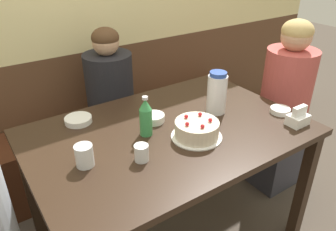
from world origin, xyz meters
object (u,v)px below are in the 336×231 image
at_px(bench_seat, 108,144).
at_px(soju_bottle, 146,117).
at_px(glass_water_tall, 141,153).
at_px(bowl_side_dish, 280,110).
at_px(birthday_cake, 197,130).
at_px(bowl_rice_small, 154,118).
at_px(glass_tumbler_short, 84,156).
at_px(bowl_soup_white, 78,120).
at_px(person_pale_blue_shirt, 282,113).
at_px(person_grey_tee, 112,114).
at_px(water_pitcher, 217,93).
at_px(napkin_holder, 298,118).

xyz_separation_m(bench_seat, soju_bottle, (-0.12, -0.80, 0.64)).
bearing_deg(bench_seat, glass_water_tall, -104.15).
bearing_deg(soju_bottle, bowl_side_dish, -16.94).
distance_m(birthday_cake, bowl_rice_small, 0.27).
distance_m(birthday_cake, glass_tumbler_short, 0.55).
bearing_deg(bowl_soup_white, birthday_cake, -47.43).
relative_size(soju_bottle, person_pale_blue_shirt, 0.17).
bearing_deg(person_grey_tee, glass_water_tall, -16.42).
xyz_separation_m(water_pitcher, person_pale_blue_shirt, (0.63, 0.00, -0.31)).
bearing_deg(glass_water_tall, napkin_holder, -12.63).
bearing_deg(glass_water_tall, bowl_rice_small, 49.31).
bearing_deg(bowl_soup_white, water_pitcher, -24.69).
relative_size(napkin_holder, glass_tumbler_short, 1.11).
distance_m(bench_seat, water_pitcher, 1.10).
distance_m(bowl_soup_white, glass_tumbler_short, 0.39).
relative_size(bench_seat, bowl_soup_white, 17.08).
height_order(glass_water_tall, person_grey_tee, person_grey_tee).
bearing_deg(water_pitcher, soju_bottle, 178.67).
bearing_deg(bowl_side_dish, person_grey_tee, 123.10).
height_order(birthday_cake, glass_tumbler_short, birthday_cake).
bearing_deg(birthday_cake, bowl_side_dish, -6.67).
bearing_deg(glass_tumbler_short, soju_bottle, 11.47).
xyz_separation_m(soju_bottle, person_pale_blue_shirt, (1.08, -0.01, -0.30)).
bearing_deg(bench_seat, water_pitcher, -67.97).
bearing_deg(bench_seat, birthday_cake, -85.72).
height_order(bench_seat, glass_water_tall, glass_water_tall).
bearing_deg(birthday_cake, glass_tumbler_short, 170.45).
height_order(glass_tumbler_short, person_grey_tee, person_grey_tee).
height_order(water_pitcher, bowl_soup_white, water_pitcher).
distance_m(bench_seat, bowl_soup_white, 0.83).
xyz_separation_m(water_pitcher, bowl_rice_small, (-0.35, 0.10, -0.10)).
height_order(soju_bottle, person_grey_tee, person_grey_tee).
relative_size(soju_bottle, napkin_holder, 1.88).
distance_m(bowl_soup_white, bowl_rice_small, 0.40).
relative_size(napkin_holder, glass_water_tall, 1.44).
distance_m(soju_bottle, person_pale_blue_shirt, 1.12).
height_order(person_pale_blue_shirt, person_grey_tee, person_pale_blue_shirt).
bearing_deg(bowl_side_dish, glass_tumbler_short, 171.90).
xyz_separation_m(birthday_cake, water_pitcher, (0.26, 0.15, 0.07)).
distance_m(napkin_holder, bowl_side_dish, 0.14).
bearing_deg(glass_water_tall, water_pitcher, 15.89).
distance_m(bench_seat, person_pale_blue_shirt, 1.30).
relative_size(bowl_soup_white, bowl_rice_small, 1.20).
distance_m(bench_seat, glass_water_tall, 1.16).
height_order(bench_seat, bowl_side_dish, bowl_side_dish).
relative_size(water_pitcher, soju_bottle, 1.14).
bearing_deg(soju_bottle, person_grey_tee, 79.46).
bearing_deg(person_grey_tee, soju_bottle, -10.54).
height_order(birthday_cake, water_pitcher, water_pitcher).
distance_m(bowl_side_dish, glass_tumbler_short, 1.10).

